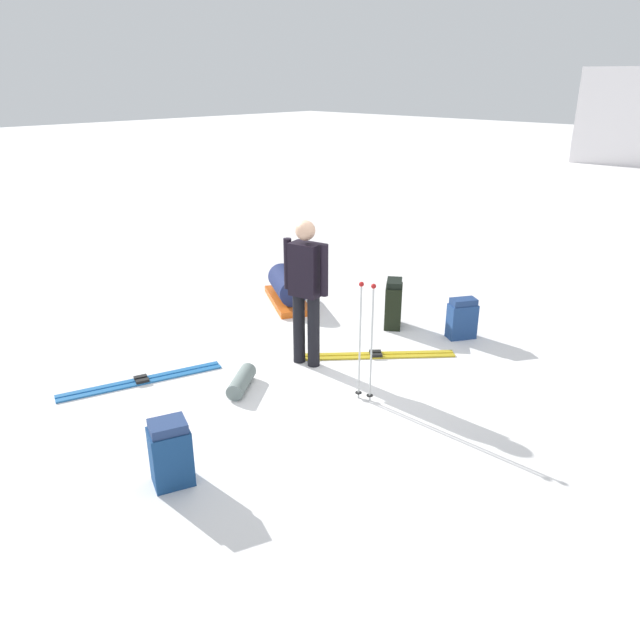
{
  "coord_description": "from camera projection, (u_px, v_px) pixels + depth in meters",
  "views": [
    {
      "loc": [
        4.18,
        -4.32,
        3.13
      ],
      "look_at": [
        0.0,
        0.0,
        0.7
      ],
      "focal_mm": 33.84,
      "sensor_mm": 36.0,
      "label": 1
    }
  ],
  "objects": [
    {
      "name": "ground_plane",
      "position": [
        320.0,
        378.0,
        6.74
      ],
      "size": [
        80.0,
        80.0,
        0.0
      ],
      "primitive_type": "plane",
      "color": "white"
    },
    {
      "name": "skier_standing",
      "position": [
        306.0,
        286.0,
        6.73
      ],
      "size": [
        0.56,
        0.29,
        1.7
      ],
      "color": "black",
      "rests_on": "ground_plane"
    },
    {
      "name": "ski_pair_near",
      "position": [
        142.0,
        381.0,
        6.65
      ],
      "size": [
        0.73,
        1.75,
        0.05
      ],
      "color": "#1E60A2",
      "rests_on": "ground_plane"
    },
    {
      "name": "ski_pair_far",
      "position": [
        376.0,
        355.0,
        7.26
      ],
      "size": [
        1.42,
        1.52,
        0.05
      ],
      "color": "gold",
      "rests_on": "ground_plane"
    },
    {
      "name": "backpack_large_dark",
      "position": [
        462.0,
        319.0,
        7.69
      ],
      "size": [
        0.36,
        0.41,
        0.53
      ],
      "color": "navy",
      "rests_on": "ground_plane"
    },
    {
      "name": "backpack_bright",
      "position": [
        171.0,
        453.0,
        4.91
      ],
      "size": [
        0.36,
        0.39,
        0.58
      ],
      "color": "navy",
      "rests_on": "ground_plane"
    },
    {
      "name": "backpack_small_spare",
      "position": [
        393.0,
        304.0,
        8.02
      ],
      "size": [
        0.38,
        0.42,
        0.66
      ],
      "color": "black",
      "rests_on": "ground_plane"
    },
    {
      "name": "ski_poles_planted_near",
      "position": [
        366.0,
        337.0,
        6.03
      ],
      "size": [
        0.19,
        0.11,
        1.28
      ],
      "color": "#BBBFBC",
      "rests_on": "ground_plane"
    },
    {
      "name": "gear_sled",
      "position": [
        287.0,
        289.0,
        8.89
      ],
      "size": [
        1.3,
        1.02,
        0.49
      ],
      "color": "#DC5917",
      "rests_on": "ground_plane"
    },
    {
      "name": "sleeping_mat_rolled",
      "position": [
        241.0,
        381.0,
        6.47
      ],
      "size": [
        0.46,
        0.56,
        0.18
      ],
      "primitive_type": "cylinder",
      "rotation": [
        0.0,
        1.57,
        5.31
      ],
      "color": "slate",
      "rests_on": "ground_plane"
    }
  ]
}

